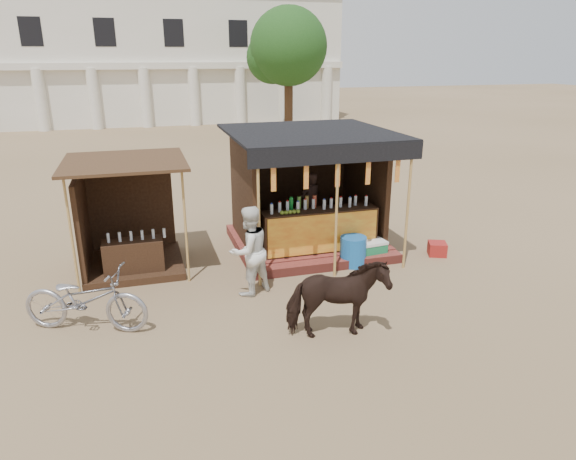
{
  "coord_description": "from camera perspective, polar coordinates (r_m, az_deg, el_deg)",
  "views": [
    {
      "loc": [
        -2.7,
        -7.62,
        4.41
      ],
      "look_at": [
        0.0,
        1.6,
        1.1
      ],
      "focal_mm": 32.0,
      "sensor_mm": 36.0,
      "label": 1
    }
  ],
  "objects": [
    {
      "name": "background_building",
      "position": [
        37.58,
        -16.01,
        17.67
      ],
      "size": [
        26.0,
        7.45,
        8.18
      ],
      "color": "silver",
      "rests_on": "ground"
    },
    {
      "name": "ground",
      "position": [
        9.21,
        2.84,
        -9.63
      ],
      "size": [
        120.0,
        120.0,
        0.0
      ],
      "primitive_type": "plane",
      "color": "#846B4C",
      "rests_on": "ground"
    },
    {
      "name": "tree",
      "position": [
        30.96,
        -0.37,
        19.43
      ],
      "size": [
        4.5,
        4.4,
        7.0
      ],
      "color": "#382314",
      "rests_on": "ground"
    },
    {
      "name": "blue_barrel",
      "position": [
        11.3,
        7.23,
        -2.33
      ],
      "size": [
        0.75,
        0.75,
        0.65
      ],
      "primitive_type": "cylinder",
      "rotation": [
        0.0,
        0.0,
        0.39
      ],
      "color": "#175EAD",
      "rests_on": "ground"
    },
    {
      "name": "cooler",
      "position": [
        11.66,
        9.19,
        -2.25
      ],
      "size": [
        0.69,
        0.51,
        0.46
      ],
      "color": "#1B7A47",
      "rests_on": "ground"
    },
    {
      "name": "motorbike",
      "position": [
        9.2,
        -21.59,
        -7.18
      ],
      "size": [
        2.25,
        1.47,
        1.12
      ],
      "primitive_type": "imported",
      "rotation": [
        0.0,
        0.0,
        1.19
      ],
      "color": "#93949C",
      "rests_on": "ground"
    },
    {
      "name": "bystander",
      "position": [
        9.75,
        -4.34,
        -2.33
      ],
      "size": [
        1.05,
        0.96,
        1.75
      ],
      "primitive_type": "imported",
      "rotation": [
        0.0,
        0.0,
        3.58
      ],
      "color": "silver",
      "rests_on": "ground"
    },
    {
      "name": "cow",
      "position": [
        8.34,
        5.46,
        -7.68
      ],
      "size": [
        1.67,
        0.89,
        1.35
      ],
      "primitive_type": "imported",
      "rotation": [
        0.0,
        0.0,
        1.47
      ],
      "color": "black",
      "rests_on": "ground"
    },
    {
      "name": "secondary_stall",
      "position": [
        11.44,
        -17.82,
        -0.07
      ],
      "size": [
        2.4,
        2.4,
        2.38
      ],
      "color": "#382314",
      "rests_on": "ground"
    },
    {
      "name": "main_stall",
      "position": [
        12.07,
        2.24,
        2.7
      ],
      "size": [
        3.6,
        3.61,
        2.78
      ],
      "color": "brown",
      "rests_on": "ground"
    },
    {
      "name": "red_crate",
      "position": [
        12.32,
        16.24,
        -2.02
      ],
      "size": [
        0.51,
        0.52,
        0.3
      ],
      "primitive_type": "cube",
      "rotation": [
        0.0,
        0.0,
        -0.39
      ],
      "color": "maroon",
      "rests_on": "ground"
    }
  ]
}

